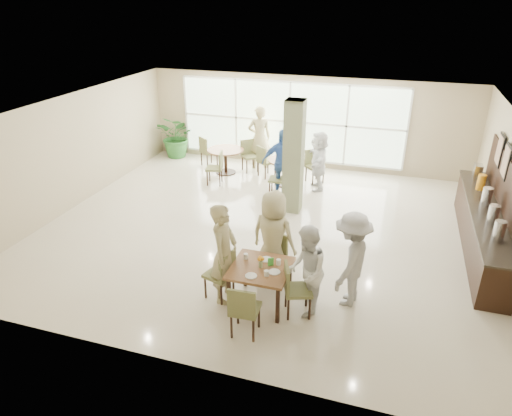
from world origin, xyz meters
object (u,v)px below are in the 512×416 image
(round_table_right, at_px, (286,166))
(adult_b, at_px, (319,161))
(buffet_counter, at_px, (483,226))
(round_table_left, at_px, (226,155))
(teen_left, at_px, (224,253))
(teen_right, at_px, (306,271))
(adult_a, at_px, (282,163))
(potted_plant, at_px, (177,137))
(teen_standing, at_px, (351,260))
(main_table, at_px, (261,271))
(adult_standing, at_px, (259,137))
(teen_far, at_px, (273,237))

(round_table_right, height_order, adult_b, adult_b)
(buffet_counter, relative_size, adult_b, 2.86)
(round_table_left, distance_m, adult_b, 2.94)
(buffet_counter, height_order, teen_left, buffet_counter)
(teen_right, distance_m, adult_b, 5.55)
(buffet_counter, distance_m, adult_a, 5.01)
(potted_plant, xyz_separation_m, adult_a, (4.12, -2.11, 0.23))
(teen_standing, distance_m, adult_a, 4.80)
(teen_right, relative_size, adult_b, 0.99)
(teen_right, bearing_deg, buffet_counter, 122.22)
(main_table, relative_size, adult_standing, 0.52)
(adult_a, bearing_deg, adult_standing, 111.40)
(round_table_left, height_order, teen_far, teen_far)
(teen_left, relative_size, teen_right, 1.14)
(teen_left, bearing_deg, round_table_right, 2.58)
(potted_plant, bearing_deg, adult_a, -27.11)
(buffet_counter, height_order, adult_standing, adult_standing)
(teen_right, bearing_deg, teen_far, -148.73)
(round_table_left, relative_size, potted_plant, 0.78)
(main_table, distance_m, teen_far, 0.86)
(buffet_counter, relative_size, adult_a, 2.53)
(round_table_left, relative_size, teen_standing, 0.63)
(teen_far, bearing_deg, potted_plant, -38.58)
(potted_plant, xyz_separation_m, teen_right, (5.76, -6.80, 0.11))
(main_table, relative_size, teen_right, 0.63)
(main_table, bearing_deg, round_table_left, 116.25)
(main_table, bearing_deg, adult_standing, 107.28)
(teen_far, distance_m, teen_standing, 1.51)
(adult_b, bearing_deg, teen_far, -14.51)
(main_table, bearing_deg, adult_b, 90.10)
(teen_standing, distance_m, adult_b, 5.22)
(main_table, xyz_separation_m, teen_standing, (1.47, 0.51, 0.21))
(teen_standing, bearing_deg, potted_plant, -122.86)
(buffet_counter, relative_size, teen_far, 2.60)
(teen_left, bearing_deg, potted_plant, 31.75)
(teen_far, xyz_separation_m, adult_a, (-0.83, 3.88, 0.02))
(main_table, relative_size, buffet_counter, 0.22)
(adult_standing, bearing_deg, buffet_counter, 126.67)
(round_table_left, distance_m, round_table_right, 2.00)
(teen_far, bearing_deg, teen_left, 65.04)
(teen_left, bearing_deg, adult_b, -7.04)
(main_table, relative_size, teen_far, 0.56)
(main_table, distance_m, round_table_right, 5.62)
(teen_right, xyz_separation_m, adult_b, (-0.80, 5.49, 0.01))
(adult_b, bearing_deg, potted_plant, -119.32)
(potted_plant, height_order, teen_standing, teen_standing)
(main_table, bearing_deg, teen_right, 1.47)
(potted_plant, relative_size, teen_standing, 0.80)
(buffet_counter, height_order, teen_far, buffet_counter)
(teen_right, bearing_deg, round_table_right, -176.02)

